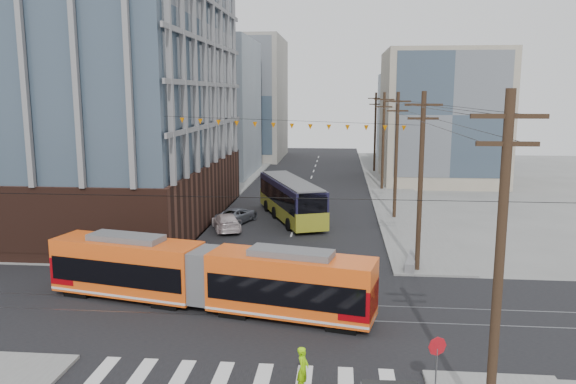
% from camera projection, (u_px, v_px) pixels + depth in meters
% --- Properties ---
extents(ground, '(160.00, 160.00, 0.00)m').
position_uv_depth(ground, '(254.00, 344.00, 24.63)').
color(ground, slate).
extents(office_building, '(30.00, 25.00, 28.60)m').
position_uv_depth(office_building, '(33.00, 52.00, 46.71)').
color(office_building, '#381E16').
rests_on(office_building, ground).
extents(bg_bldg_nw_near, '(18.00, 16.00, 18.00)m').
position_uv_depth(bg_bldg_nw_near, '(187.00, 107.00, 75.61)').
color(bg_bldg_nw_near, '#8C99A5').
rests_on(bg_bldg_nw_near, ground).
extents(bg_bldg_ne_near, '(14.00, 14.00, 16.00)m').
position_uv_depth(bg_bldg_ne_near, '(441.00, 117.00, 68.88)').
color(bg_bldg_ne_near, gray).
rests_on(bg_bldg_ne_near, ground).
extents(bg_bldg_nw_far, '(16.00, 18.00, 20.00)m').
position_uv_depth(bg_bldg_nw_far, '(236.00, 99.00, 94.78)').
color(bg_bldg_nw_far, gray).
rests_on(bg_bldg_nw_far, ground).
extents(bg_bldg_ne_far, '(16.00, 16.00, 14.00)m').
position_uv_depth(bg_bldg_ne_far, '(431.00, 118.00, 88.48)').
color(bg_bldg_ne_far, '#8C99A5').
rests_on(bg_bldg_ne_far, ground).
extents(utility_pole_near, '(0.30, 0.30, 11.00)m').
position_uv_depth(utility_pole_near, '(499.00, 272.00, 17.03)').
color(utility_pole_near, black).
rests_on(utility_pole_near, ground).
extents(utility_pole_far, '(0.30, 0.30, 11.00)m').
position_uv_depth(utility_pole_far, '(375.00, 133.00, 77.83)').
color(utility_pole_far, black).
rests_on(utility_pole_far, ground).
extents(streetcar, '(17.43, 6.28, 3.34)m').
position_uv_depth(streetcar, '(205.00, 276.00, 28.59)').
color(streetcar, '#F05514').
rests_on(streetcar, ground).
extents(city_bus, '(6.93, 12.70, 3.55)m').
position_uv_depth(city_bus, '(291.00, 199.00, 48.93)').
color(city_bus, black).
rests_on(city_bus, ground).
extents(parked_car_silver, '(1.78, 4.68, 1.52)m').
position_uv_depth(parked_car_silver, '(191.00, 254.00, 35.84)').
color(parked_car_silver, '#9D9D9D').
rests_on(parked_car_silver, ground).
extents(parked_car_white, '(3.43, 5.09, 1.37)m').
position_uv_depth(parked_car_white, '(226.00, 222.00, 45.02)').
color(parked_car_white, beige).
rests_on(parked_car_white, ground).
extents(parked_car_grey, '(3.49, 5.16, 1.31)m').
position_uv_depth(parked_car_grey, '(237.00, 215.00, 47.74)').
color(parked_car_grey, slate).
rests_on(parked_car_grey, ground).
extents(pedestrian, '(0.53, 0.70, 1.74)m').
position_uv_depth(pedestrian, '(303.00, 369.00, 20.55)').
color(pedestrian, '#92E207').
rests_on(pedestrian, ground).
extents(stop_sign, '(0.91, 0.91, 2.31)m').
position_uv_depth(stop_sign, '(436.00, 372.00, 19.79)').
color(stop_sign, '#AF0E17').
rests_on(stop_sign, ground).
extents(jersey_barrier, '(1.58, 3.69, 0.72)m').
position_uv_depth(jersey_barrier, '(412.00, 262.00, 35.42)').
color(jersey_barrier, gray).
rests_on(jersey_barrier, ground).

